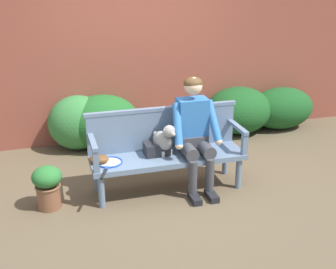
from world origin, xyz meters
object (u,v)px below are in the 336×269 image
at_px(person_seated, 194,130).
at_px(sports_bag, 157,149).
at_px(baseball_glove, 99,159).
at_px(garden_bench, 168,160).
at_px(dog_on_bench, 164,139).
at_px(potted_plant, 48,185).
at_px(tennis_racket, 109,163).

xyz_separation_m(person_seated, sports_bag, (-0.42, 0.07, -0.20)).
bearing_deg(baseball_glove, garden_bench, 17.84).
bearing_deg(dog_on_bench, potted_plant, -177.50).
height_order(person_seated, sports_bag, person_seated).
relative_size(dog_on_bench, tennis_racket, 0.66).
xyz_separation_m(garden_bench, person_seated, (0.30, -0.01, 0.33)).
xyz_separation_m(garden_bench, sports_bag, (-0.12, 0.05, 0.13)).
distance_m(tennis_racket, potted_plant, 0.68).
bearing_deg(tennis_racket, sports_bag, 10.33).
bearing_deg(sports_bag, garden_bench, -24.80).
bearing_deg(potted_plant, tennis_racket, -0.07).
relative_size(garden_bench, tennis_racket, 3.02).
xyz_separation_m(person_seated, baseball_glove, (-1.08, 0.02, -0.23)).
height_order(garden_bench, potted_plant, potted_plant).
bearing_deg(tennis_racket, garden_bench, 4.06).
height_order(tennis_racket, sports_bag, sports_bag).
bearing_deg(potted_plant, dog_on_bench, 2.50).
relative_size(tennis_racket, baseball_glove, 2.64).
bearing_deg(person_seated, sports_bag, 170.89).
bearing_deg(potted_plant, baseball_glove, 5.65).
bearing_deg(dog_on_bench, garden_bench, -12.85).
bearing_deg(person_seated, tennis_racket, -177.98).
xyz_separation_m(tennis_racket, sports_bag, (0.56, 0.10, 0.06)).
bearing_deg(sports_bag, potted_plant, -175.26).
bearing_deg(person_seated, potted_plant, -178.82).
bearing_deg(garden_bench, potted_plant, -177.98).
bearing_deg(dog_on_bench, person_seated, -3.77).
distance_m(dog_on_bench, baseball_glove, 0.75).
distance_m(dog_on_bench, tennis_racket, 0.67).
xyz_separation_m(baseball_glove, sports_bag, (0.66, 0.05, 0.03)).
bearing_deg(garden_bench, person_seated, -2.52).
distance_m(garden_bench, baseball_glove, 0.79).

